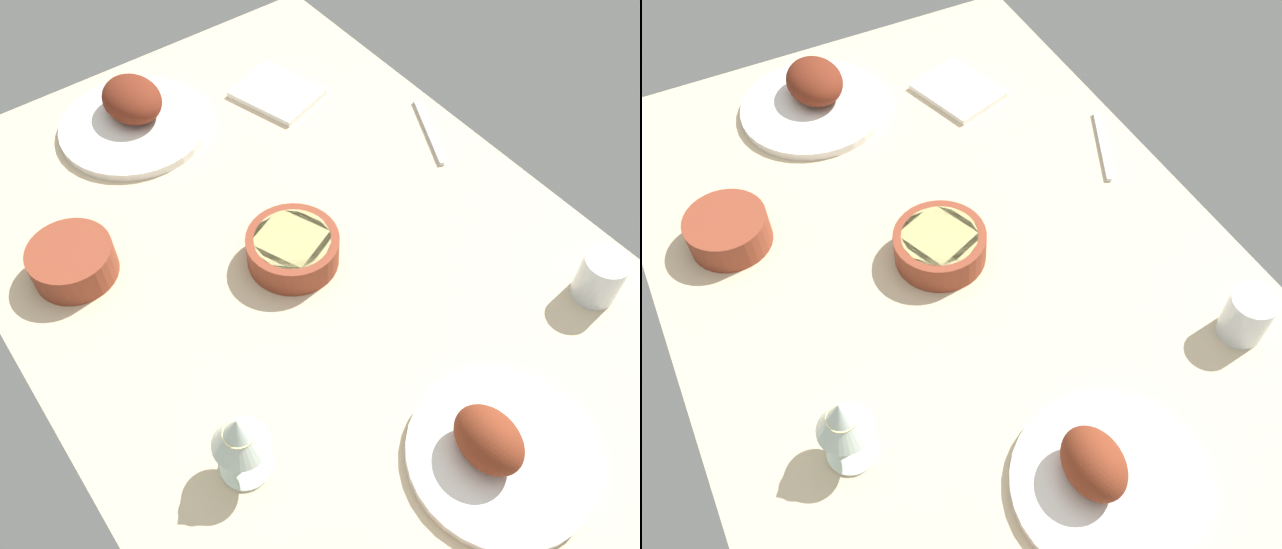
% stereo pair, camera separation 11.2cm
% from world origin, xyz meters
% --- Properties ---
extents(dining_table, '(1.40, 0.90, 0.04)m').
position_xyz_m(dining_table, '(0.00, 0.00, 0.02)').
color(dining_table, '#C6B28E').
rests_on(dining_table, ground).
extents(plate_far_side, '(0.26, 0.26, 0.09)m').
position_xyz_m(plate_far_side, '(-0.38, -0.01, 0.06)').
color(plate_far_side, silver).
rests_on(plate_far_side, dining_table).
extents(plate_center_main, '(0.28, 0.28, 0.08)m').
position_xyz_m(plate_center_main, '(0.51, 0.06, 0.07)').
color(plate_center_main, silver).
rests_on(plate_center_main, dining_table).
extents(bowl_sauce, '(0.14, 0.14, 0.06)m').
position_xyz_m(bowl_sauce, '(0.25, 0.30, 0.07)').
color(bowl_sauce, brown).
rests_on(bowl_sauce, dining_table).
extents(bowl_potatoes, '(0.15, 0.15, 0.05)m').
position_xyz_m(bowl_potatoes, '(0.06, 0.01, 0.07)').
color(bowl_potatoes, brown).
rests_on(bowl_potatoes, dining_table).
extents(wine_glass, '(0.08, 0.08, 0.14)m').
position_xyz_m(wine_glass, '(-0.19, 0.26, 0.14)').
color(wine_glass, silver).
rests_on(wine_glass, dining_table).
extents(water_tumbler, '(0.07, 0.07, 0.08)m').
position_xyz_m(water_tumbler, '(-0.28, -0.33, 0.08)').
color(water_tumbler, silver).
rests_on(water_tumbler, dining_table).
extents(folded_napkin, '(0.19, 0.16, 0.01)m').
position_xyz_m(folded_napkin, '(0.42, -0.21, 0.05)').
color(folded_napkin, white).
rests_on(folded_napkin, dining_table).
extents(fork_loose, '(0.17, 0.09, 0.01)m').
position_xyz_m(fork_loose, '(0.16, -0.38, 0.04)').
color(fork_loose, silver).
rests_on(fork_loose, dining_table).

